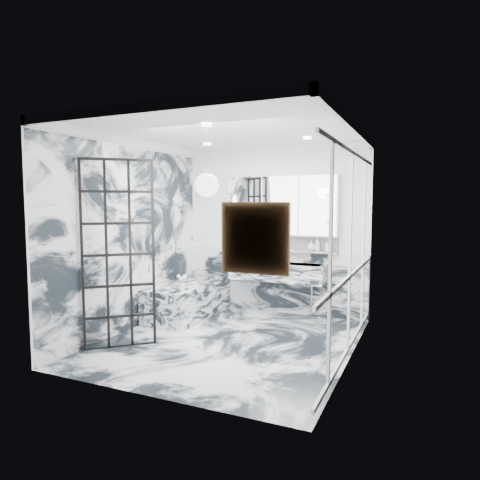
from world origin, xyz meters
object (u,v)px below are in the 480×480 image
at_px(crittall_door, 119,255).
at_px(trough_sink, 278,272).
at_px(bathtub, 188,300).
at_px(mirror_cabinet, 281,206).

relative_size(crittall_door, trough_sink, 1.51).
bearing_deg(bathtub, crittall_door, -91.25).
bearing_deg(trough_sink, crittall_door, -120.48).
bearing_deg(mirror_cabinet, trough_sink, -90.00).
xyz_separation_m(crittall_door, bathtub, (0.04, 1.65, -0.93)).
xyz_separation_m(mirror_cabinet, bathtub, (-1.32, -0.83, -1.54)).
bearing_deg(crittall_door, bathtub, 47.11).
bearing_deg(crittall_door, trough_sink, 17.89).
height_order(crittall_door, trough_sink, crittall_door).
bearing_deg(mirror_cabinet, crittall_door, -118.73).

